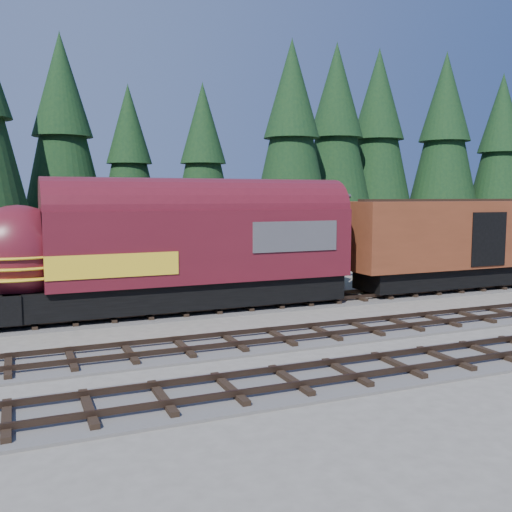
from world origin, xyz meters
name	(u,v)px	position (x,y,z in m)	size (l,w,h in m)	color
ground	(312,323)	(0.00, 0.00, 0.00)	(120.00, 120.00, 0.00)	#6B665B
track_siding	(439,291)	(10.00, 4.00, 0.06)	(68.00, 3.20, 0.33)	#4C4947
track_spur	(35,277)	(-10.00, 18.00, 0.06)	(32.00, 3.20, 0.33)	#4C4947
depot	(224,235)	(0.00, 10.50, 2.96)	(12.80, 7.00, 5.30)	gold
conifer_backdrop	(251,133)	(7.66, 25.05, 10.48)	(78.35, 22.66, 17.17)	black
locomotive	(165,255)	(-5.10, 4.00, 2.63)	(16.59, 3.30, 4.51)	black
boxcar	(467,241)	(11.80, 4.00, 2.73)	(14.52, 3.11, 4.56)	black
caboose	(110,237)	(-5.33, 18.00, 2.46)	(9.48, 2.75, 4.93)	black
pickup_truck_a	(43,291)	(-9.97, 7.47, 0.82)	(2.72, 5.89, 1.64)	black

